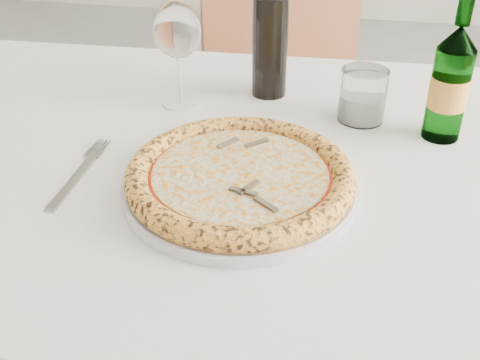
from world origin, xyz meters
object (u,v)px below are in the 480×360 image
(dining_table, at_px, (250,201))
(wine_bottle, at_px, (270,36))
(wine_glass, at_px, (177,33))
(tumbler, at_px, (362,98))
(chair_far, at_px, (292,86))
(pizza, at_px, (240,176))
(beer_bottle, at_px, (450,84))
(plate, at_px, (240,187))

(dining_table, height_order, wine_bottle, wine_bottle)
(wine_glass, bearing_deg, tumbler, -1.08)
(chair_far, xyz_separation_m, wine_glass, (-0.15, -0.62, 0.36))
(chair_far, xyz_separation_m, pizza, (0.00, -0.88, 0.25))
(wine_bottle, bearing_deg, tumbler, -24.06)
(beer_bottle, bearing_deg, chair_far, 114.55)
(chair_far, bearing_deg, plate, -89.74)
(tumbler, distance_m, wine_bottle, 0.20)
(plate, relative_size, pizza, 1.03)
(tumbler, xyz_separation_m, beer_bottle, (0.13, -0.04, 0.06))
(chair_far, relative_size, wine_glass, 4.98)
(chair_far, xyz_separation_m, wine_bottle, (-0.00, -0.54, 0.34))
(dining_table, height_order, tumbler, tumbler)
(wine_bottle, bearing_deg, dining_table, -88.96)
(plate, distance_m, beer_bottle, 0.38)
(dining_table, xyz_separation_m, wine_glass, (-0.16, 0.17, 0.22))
(chair_far, distance_m, pizza, 0.92)
(wine_glass, distance_m, wine_bottle, 0.17)
(chair_far, height_order, pizza, chair_far)
(plate, xyz_separation_m, wine_glass, (-0.16, 0.27, 0.13))
(plate, bearing_deg, dining_table, 90.00)
(plate, xyz_separation_m, pizza, (-0.00, 0.00, 0.02))
(beer_bottle, bearing_deg, tumbler, 162.32)
(dining_table, bearing_deg, plate, -90.00)
(chair_far, relative_size, beer_bottle, 3.92)
(wine_glass, relative_size, wine_bottle, 0.71)
(wine_glass, xyz_separation_m, beer_bottle, (0.46, -0.05, -0.04))
(pizza, height_order, wine_bottle, wine_bottle)
(wine_glass, relative_size, tumbler, 2.06)
(dining_table, bearing_deg, pizza, -90.00)
(dining_table, xyz_separation_m, tumbler, (0.17, 0.16, 0.12))
(dining_table, relative_size, tumbler, 16.54)
(wine_bottle, bearing_deg, plate, -89.27)
(pizza, bearing_deg, wine_glass, 120.36)
(pizza, bearing_deg, wine_bottle, 90.73)
(wine_glass, distance_m, beer_bottle, 0.46)
(pizza, distance_m, beer_bottle, 0.38)
(plate, bearing_deg, beer_bottle, 36.41)
(wine_glass, height_order, wine_bottle, wine_bottle)
(chair_far, distance_m, wine_glass, 0.73)
(wine_glass, xyz_separation_m, tumbler, (0.33, -0.01, -0.09))
(chair_far, height_order, tumbler, chair_far)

